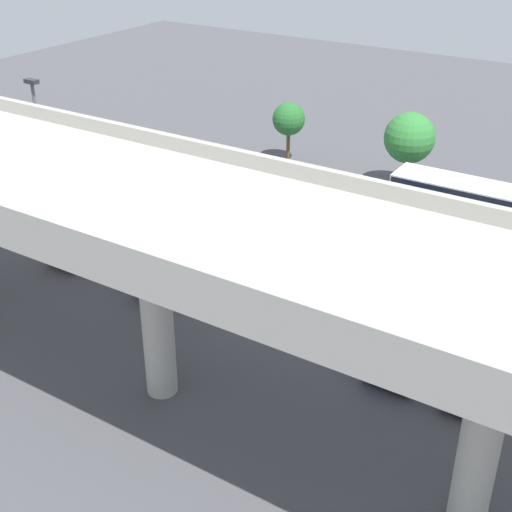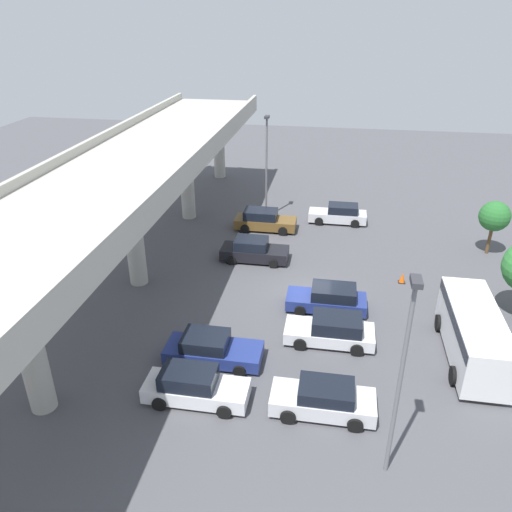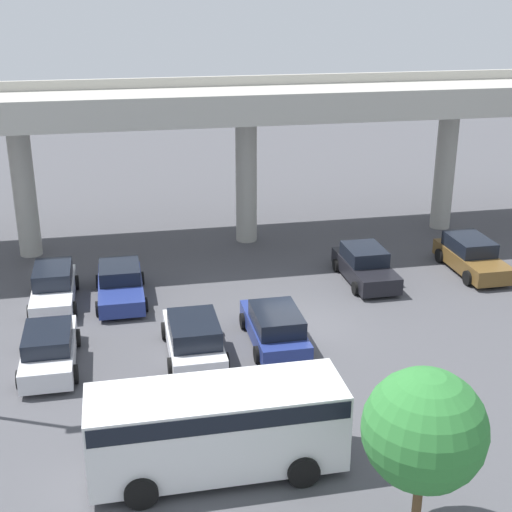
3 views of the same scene
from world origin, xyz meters
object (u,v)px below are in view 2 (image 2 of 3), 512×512
object	(u,v)px
tree_front_right	(495,216)
traffic_cone	(402,278)
parked_car_4	(254,250)
parked_car_7	(324,399)
parked_car_3	(328,299)
lamp_post_near_aisle	(402,369)
lamp_post_mid_lot	(266,160)
shuttle_bus	(474,331)
parked_car_2	(332,330)
parked_car_1	(212,349)
parked_car_5	(264,220)
parked_car_0	(194,386)
parked_car_6	(339,214)

from	to	relation	value
tree_front_right	traffic_cone	bearing A→B (deg)	130.21
parked_car_4	parked_car_7	bearing A→B (deg)	-68.59
parked_car_3	tree_front_right	world-z (taller)	tree_front_right
lamp_post_near_aisle	lamp_post_mid_lot	distance (m)	26.32
parked_car_3	shuttle_bus	bearing A→B (deg)	155.23
parked_car_2	parked_car_7	xyz separation A→B (m)	(-5.29, 0.19, -0.02)
parked_car_1	parked_car_7	distance (m)	6.34
parked_car_2	parked_car_5	xyz separation A→B (m)	(14.34, 5.84, 0.03)
parked_car_0	tree_front_right	world-z (taller)	tree_front_right
parked_car_0	shuttle_bus	size ratio (longest dim) A/B	0.66
parked_car_2	lamp_post_mid_lot	bearing A→B (deg)	-70.27
shuttle_bus	lamp_post_mid_lot	bearing A→B (deg)	-142.60
parked_car_0	shuttle_bus	bearing A→B (deg)	22.27
parked_car_7	parked_car_2	bearing A→B (deg)	-92.07
parked_car_4	parked_car_6	size ratio (longest dim) A/B	1.00
lamp_post_mid_lot	traffic_cone	xyz separation A→B (m)	(-9.69, -10.42, -4.62)
parked_car_3	lamp_post_mid_lot	distance (m)	15.48
parked_car_1	parked_car_3	distance (m)	8.08
shuttle_bus	lamp_post_near_aisle	xyz separation A→B (m)	(-7.84, 4.62, 3.36)
parked_car_0	shuttle_bus	distance (m)	14.07
parked_car_5	lamp_post_near_aisle	bearing A→B (deg)	-69.82
parked_car_6	tree_front_right	world-z (taller)	tree_front_right
parked_car_0	traffic_cone	bearing A→B (deg)	50.89
parked_car_2	parked_car_6	world-z (taller)	parked_car_6
parked_car_3	tree_front_right	size ratio (longest dim) A/B	1.18
parked_car_0	parked_car_4	world-z (taller)	parked_car_0
parked_car_2	parked_car_4	xyz separation A→B (m)	(8.84, 5.73, -0.00)
parked_car_3	parked_car_5	xyz separation A→B (m)	(11.13, 5.54, 0.05)
parked_car_4	lamp_post_mid_lot	xyz separation A→B (m)	(8.10, 0.34, 4.21)
parked_car_5	tree_front_right	xyz separation A→B (m)	(-1.60, -16.68, 2.10)
lamp_post_mid_lot	tree_front_right	world-z (taller)	lamp_post_mid_lot
parked_car_6	traffic_cone	world-z (taller)	parked_car_6
parked_car_7	lamp_post_near_aisle	bearing A→B (deg)	133.43
parked_car_3	parked_car_4	world-z (taller)	parked_car_4
parked_car_2	parked_car_6	size ratio (longest dim) A/B	1.00
parked_car_5	shuttle_bus	size ratio (longest dim) A/B	0.67
traffic_cone	parked_car_0	bearing A→B (deg)	140.89
parked_car_5	parked_car_2	bearing A→B (deg)	-67.85
lamp_post_mid_lot	traffic_cone	distance (m)	14.96
parked_car_2	parked_car_6	distance (m)	16.78
parked_car_5	shuttle_bus	world-z (taller)	shuttle_bus
parked_car_2	lamp_post_mid_lot	world-z (taller)	lamp_post_mid_lot
parked_car_2	lamp_post_mid_lot	distance (m)	18.48
parked_car_1	traffic_cone	xyz separation A→B (m)	(9.83, -10.26, -0.36)
parked_car_7	traffic_cone	size ratio (longest dim) A/B	6.55
parked_car_6	lamp_post_mid_lot	world-z (taller)	lamp_post_mid_lot
parked_car_5	tree_front_right	size ratio (longest dim) A/B	1.22
parked_car_0	parked_car_6	world-z (taller)	parked_car_0
lamp_post_mid_lot	shuttle_bus	bearing A→B (deg)	-142.60
parked_car_4	lamp_post_mid_lot	distance (m)	9.14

